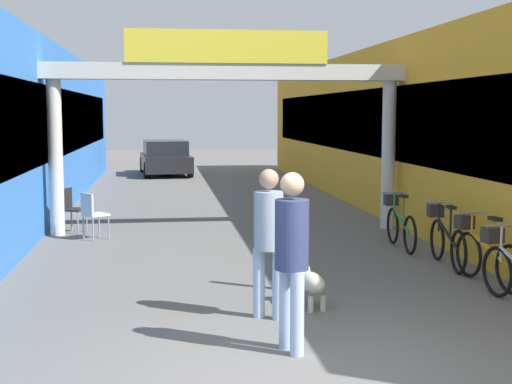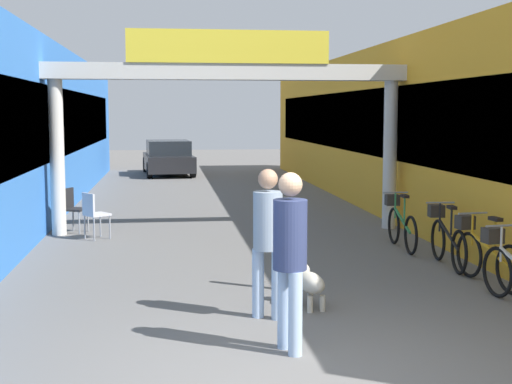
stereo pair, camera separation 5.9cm
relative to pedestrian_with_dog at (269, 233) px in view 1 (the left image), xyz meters
The scene contains 13 objects.
ground_plane 2.16m from the pedestrian_with_dog, 87.73° to the right, with size 80.00×80.00×0.00m, color #605E5B.
storefront_right 10.50m from the pedestrian_with_dog, 60.39° to the left, with size 3.00×26.00×3.94m.
arcade_sign_gateway 6.41m from the pedestrian_with_dog, 89.30° to the left, with size 7.40×0.47×4.00m.
pedestrian_with_dog is the anchor object (origin of this frame).
pedestrian_companion 1.20m from the pedestrian_with_dog, 87.42° to the right, with size 0.43×0.43×1.82m.
dog_on_leash 0.99m from the pedestrian_with_dog, 36.38° to the left, with size 0.39×0.73×0.51m.
bicycle_orange_second 3.56m from the pedestrian_with_dog, 21.74° to the left, with size 0.46×1.68×0.98m.
bicycle_black_third 4.11m from the pedestrian_with_dog, 38.31° to the left, with size 0.46×1.69×0.98m.
bicycle_green_farthest 5.02m from the pedestrian_with_dog, 53.76° to the left, with size 0.46×1.69×0.98m.
bollard_post_metal 1.47m from the pedestrian_with_dog, 75.16° to the left, with size 0.10×0.10×1.06m.
cafe_chair_aluminium_nearer 6.15m from the pedestrian_with_dog, 114.56° to the left, with size 0.56×0.56×0.89m.
cafe_chair_black_farther 7.13m from the pedestrian_with_dog, 115.33° to the left, with size 0.53×0.53×0.89m.
parked_car_black 19.70m from the pedestrian_with_dog, 93.22° to the left, with size 2.05×4.12×1.33m.
Camera 1 is at (-1.28, -6.14, 2.40)m, focal length 50.00 mm.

